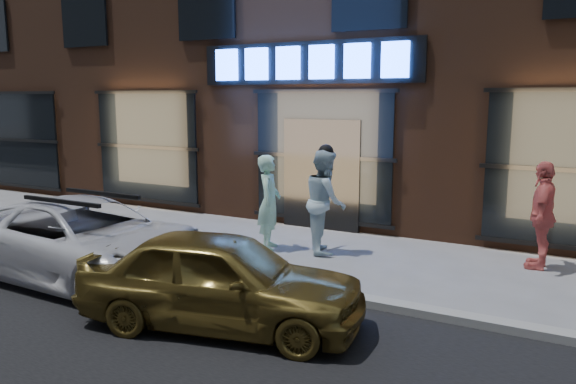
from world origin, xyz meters
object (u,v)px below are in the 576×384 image
at_px(passerby, 542,215).
at_px(gold_sedan, 222,279).
at_px(man_bowtie, 269,202).
at_px(white_suv, 85,241).
at_px(man_cap, 325,201).

distance_m(passerby, gold_sedan, 5.69).
bearing_deg(man_bowtie, white_suv, 131.20).
xyz_separation_m(man_cap, gold_sedan, (0.31, -3.80, -0.35)).
relative_size(man_cap, passerby, 1.06).
distance_m(man_bowtie, white_suv, 3.43).
relative_size(man_bowtie, white_suv, 0.39).
xyz_separation_m(man_bowtie, gold_sedan, (1.34, -3.50, -0.29)).
relative_size(man_cap, gold_sedan, 0.53).
relative_size(passerby, gold_sedan, 0.51).
height_order(passerby, gold_sedan, passerby).
height_order(white_suv, gold_sedan, white_suv).
bearing_deg(man_bowtie, man_cap, -94.55).
relative_size(passerby, white_suv, 0.39).
bearing_deg(man_bowtie, gold_sedan, -179.97).
bearing_deg(passerby, man_cap, -75.96).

